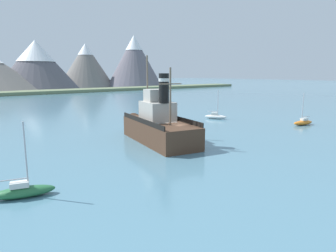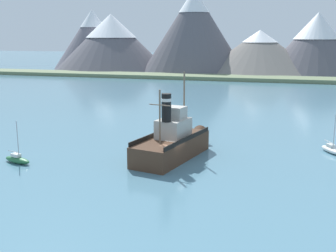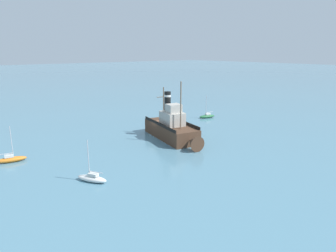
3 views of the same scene
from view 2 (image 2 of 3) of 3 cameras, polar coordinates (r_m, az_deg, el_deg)
The scene contains 6 objects.
ground_plane at distance 47.17m, azimuth 0.75°, elevation -5.28°, with size 600.00×600.00×0.00m, color teal.
mountain_ridge at distance 167.02m, azimuth 8.79°, elevation 11.52°, with size 177.99×54.99×31.47m.
shoreline_strip at distance 139.07m, azimuth 11.12°, elevation 6.36°, with size 240.00×12.00×1.20m, color #6B7A56.
old_tugboat at distance 49.72m, azimuth 0.78°, elevation -2.17°, with size 6.88×14.79×9.90m.
sailboat_white at distance 55.53m, azimuth 21.25°, elevation -2.97°, with size 2.79×3.86×4.90m.
sailboat_green at distance 50.67m, azimuth -19.73°, elevation -4.27°, with size 3.96×2.10×4.90m.
Camera 2 is at (11.81, -43.42, 14.15)m, focal length 45.00 mm.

